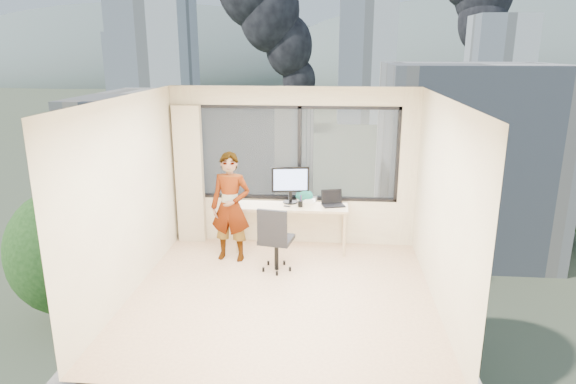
# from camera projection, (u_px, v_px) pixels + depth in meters

# --- Properties ---
(floor) EXTENTS (4.00, 4.00, 0.01)m
(floor) POSITION_uv_depth(u_px,v_px,m) (281.00, 295.00, 6.72)
(floor) COLOR beige
(floor) RESTS_ON ground
(ceiling) EXTENTS (4.00, 4.00, 0.01)m
(ceiling) POSITION_uv_depth(u_px,v_px,m) (280.00, 98.00, 6.01)
(ceiling) COLOR white
(ceiling) RESTS_ON ground
(wall_front) EXTENTS (4.00, 0.01, 2.60)m
(wall_front) POSITION_uv_depth(u_px,v_px,m) (258.00, 268.00, 4.45)
(wall_front) COLOR beige
(wall_front) RESTS_ON ground
(wall_left) EXTENTS (0.01, 4.00, 2.60)m
(wall_left) POSITION_uv_depth(u_px,v_px,m) (128.00, 198.00, 6.54)
(wall_left) COLOR beige
(wall_left) RESTS_ON ground
(wall_right) EXTENTS (0.01, 4.00, 2.60)m
(wall_right) POSITION_uv_depth(u_px,v_px,m) (443.00, 206.00, 6.19)
(wall_right) COLOR beige
(wall_right) RESTS_ON ground
(window_wall) EXTENTS (3.30, 0.16, 1.55)m
(window_wall) POSITION_uv_depth(u_px,v_px,m) (297.00, 153.00, 8.22)
(window_wall) COLOR black
(window_wall) RESTS_ON ground
(curtain) EXTENTS (0.45, 0.14, 2.30)m
(curtain) POSITION_uv_depth(u_px,v_px,m) (190.00, 175.00, 8.36)
(curtain) COLOR beige
(curtain) RESTS_ON floor
(desk) EXTENTS (1.80, 0.60, 0.75)m
(desk) POSITION_uv_depth(u_px,v_px,m) (292.00, 227.00, 8.21)
(desk) COLOR tan
(desk) RESTS_ON floor
(chair) EXTENTS (0.60, 0.60, 1.01)m
(chair) POSITION_uv_depth(u_px,v_px,m) (276.00, 238.00, 7.37)
(chair) COLOR black
(chair) RESTS_ON floor
(person) EXTENTS (0.65, 0.47, 1.69)m
(person) POSITION_uv_depth(u_px,v_px,m) (231.00, 207.00, 7.68)
(person) COLOR #2D2D33
(person) RESTS_ON floor
(monitor) EXTENTS (0.62, 0.22, 0.61)m
(monitor) POSITION_uv_depth(u_px,v_px,m) (290.00, 185.00, 8.14)
(monitor) COLOR black
(monitor) RESTS_ON desk
(game_console) EXTENTS (0.32, 0.29, 0.07)m
(game_console) POSITION_uv_depth(u_px,v_px,m) (307.00, 199.00, 8.28)
(game_console) COLOR white
(game_console) RESTS_ON desk
(laptop) EXTENTS (0.43, 0.44, 0.22)m
(laptop) POSITION_uv_depth(u_px,v_px,m) (333.00, 199.00, 8.02)
(laptop) COLOR black
(laptop) RESTS_ON desk
(cellphone) EXTENTS (0.11, 0.07, 0.01)m
(cellphone) POSITION_uv_depth(u_px,v_px,m) (287.00, 206.00, 8.02)
(cellphone) COLOR black
(cellphone) RESTS_ON desk
(pen_cup) EXTENTS (0.09, 0.09, 0.10)m
(pen_cup) POSITION_uv_depth(u_px,v_px,m) (300.00, 204.00, 7.99)
(pen_cup) COLOR black
(pen_cup) RESTS_ON desk
(handbag) EXTENTS (0.31, 0.21, 0.22)m
(handbag) POSITION_uv_depth(u_px,v_px,m) (304.00, 196.00, 8.22)
(handbag) COLOR #0B4436
(handbag) RESTS_ON desk
(exterior_ground) EXTENTS (400.00, 400.00, 0.04)m
(exterior_ground) POSITION_uv_depth(u_px,v_px,m) (331.00, 120.00, 125.51)
(exterior_ground) COLOR #515B3D
(exterior_ground) RESTS_ON ground
(near_bldg_a) EXTENTS (16.00, 12.00, 14.00)m
(near_bldg_a) POSITION_uv_depth(u_px,v_px,m) (204.00, 188.00, 38.15)
(near_bldg_a) COLOR #EFDEC8
(near_bldg_a) RESTS_ON exterior_ground
(near_bldg_b) EXTENTS (14.00, 13.00, 16.00)m
(near_bldg_b) POSITION_uv_depth(u_px,v_px,m) (464.00, 159.00, 43.73)
(near_bldg_b) COLOR beige
(near_bldg_b) RESTS_ON exterior_ground
(far_tower_a) EXTENTS (14.00, 14.00, 28.00)m
(far_tower_a) POSITION_uv_depth(u_px,v_px,m) (156.00, 65.00, 100.75)
(far_tower_a) COLOR silver
(far_tower_a) RESTS_ON exterior_ground
(far_tower_b) EXTENTS (13.00, 13.00, 30.00)m
(far_tower_b) POSITION_uv_depth(u_px,v_px,m) (366.00, 58.00, 120.71)
(far_tower_b) COLOR silver
(far_tower_b) RESTS_ON exterior_ground
(far_tower_c) EXTENTS (15.00, 15.00, 26.00)m
(far_tower_c) POSITION_uv_depth(u_px,v_px,m) (498.00, 65.00, 137.22)
(far_tower_c) COLOR silver
(far_tower_c) RESTS_ON exterior_ground
(far_tower_d) EXTENTS (16.00, 14.00, 22.00)m
(far_tower_d) POSITION_uv_depth(u_px,v_px,m) (139.00, 69.00, 156.42)
(far_tower_d) COLOR silver
(far_tower_d) RESTS_ON exterior_ground
(hill_a) EXTENTS (288.00, 216.00, 90.00)m
(hill_a) POSITION_uv_depth(u_px,v_px,m) (148.00, 76.00, 327.47)
(hill_a) COLOR slate
(hill_a) RESTS_ON exterior_ground
(hill_b) EXTENTS (300.00, 220.00, 96.00)m
(hill_b) POSITION_uv_depth(u_px,v_px,m) (497.00, 78.00, 308.46)
(hill_b) COLOR slate
(hill_b) RESTS_ON exterior_ground
(tree_a) EXTENTS (7.00, 7.00, 8.00)m
(tree_a) POSITION_uv_depth(u_px,v_px,m) (66.00, 265.00, 31.92)
(tree_a) COLOR #204717
(tree_a) RESTS_ON exterior_ground
(tree_b) EXTENTS (7.60, 7.60, 9.00)m
(tree_b) POSITION_uv_depth(u_px,v_px,m) (394.00, 302.00, 26.22)
(tree_b) COLOR #204717
(tree_b) RESTS_ON exterior_ground
(tree_c) EXTENTS (8.40, 8.40, 10.00)m
(tree_c) POSITION_uv_depth(u_px,v_px,m) (569.00, 188.00, 45.60)
(tree_c) COLOR #204717
(tree_c) RESTS_ON exterior_ground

